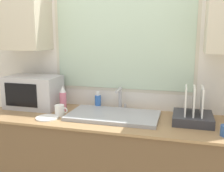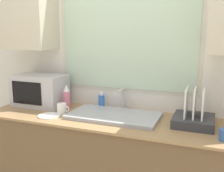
# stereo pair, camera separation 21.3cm
# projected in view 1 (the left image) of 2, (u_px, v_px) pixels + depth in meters

# --- Properties ---
(countertop) EXTENTS (2.29, 0.66, 0.93)m
(countertop) POSITION_uv_depth(u_px,v_px,m) (114.00, 168.00, 2.31)
(countertop) COLOR brown
(countertop) RESTS_ON ground_plane
(wall_back) EXTENTS (6.00, 0.38, 2.60)m
(wall_back) POSITION_uv_depth(u_px,v_px,m) (122.00, 57.00, 2.41)
(wall_back) COLOR silver
(wall_back) RESTS_ON ground_plane
(sink_basin) EXTENTS (0.76, 0.42, 0.03)m
(sink_basin) POSITION_uv_depth(u_px,v_px,m) (113.00, 116.00, 2.23)
(sink_basin) COLOR #9EA0A5
(sink_basin) RESTS_ON countertop
(faucet) EXTENTS (0.08, 0.15, 0.21)m
(faucet) POSITION_uv_depth(u_px,v_px,m) (120.00, 97.00, 2.41)
(faucet) COLOR #B7B7BC
(faucet) RESTS_ON countertop
(microwave) EXTENTS (0.50, 0.31, 0.31)m
(microwave) POSITION_uv_depth(u_px,v_px,m) (34.00, 92.00, 2.50)
(microwave) COLOR #B2B2B7
(microwave) RESTS_ON countertop
(dish_rack) EXTENTS (0.31, 0.32, 0.29)m
(dish_rack) POSITION_uv_depth(u_px,v_px,m) (193.00, 115.00, 2.09)
(dish_rack) COLOR #333338
(dish_rack) RESTS_ON countertop
(spray_bottle) EXTENTS (0.06, 0.06, 0.23)m
(spray_bottle) POSITION_uv_depth(u_px,v_px,m) (63.00, 99.00, 2.41)
(spray_bottle) COLOR #D8728C
(spray_bottle) RESTS_ON countertop
(soap_bottle) EXTENTS (0.06, 0.06, 0.16)m
(soap_bottle) POSITION_uv_depth(u_px,v_px,m) (98.00, 101.00, 2.48)
(soap_bottle) COLOR blue
(soap_bottle) RESTS_ON countertop
(mug_near_sink) EXTENTS (0.12, 0.08, 0.10)m
(mug_near_sink) POSITION_uv_depth(u_px,v_px,m) (60.00, 110.00, 2.25)
(mug_near_sink) COLOR white
(mug_near_sink) RESTS_ON countertop
(small_plate) EXTENTS (0.19, 0.19, 0.01)m
(small_plate) POSITION_uv_depth(u_px,v_px,m) (47.00, 118.00, 2.19)
(small_plate) COLOR white
(small_plate) RESTS_ON countertop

